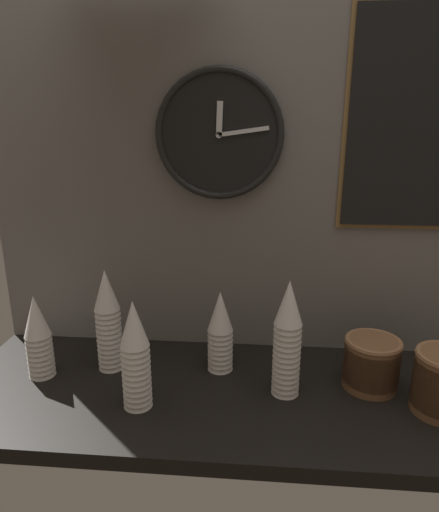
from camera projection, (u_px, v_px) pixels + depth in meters
ground_plane at (252, 395)px, 1.22m from camera, size 1.60×0.56×0.04m
wall_tiled_back at (258, 179)px, 1.32m from camera, size 1.60×0.03×1.05m
cup_stack_center at (220, 331)px, 1.28m from camera, size 0.07×0.07×0.24m
cup_stack_left at (108, 320)px, 1.28m from camera, size 0.07×0.07×0.30m
cup_stack_center_left at (135, 355)px, 1.11m from camera, size 0.07×0.07×0.28m
cup_stack_far_left at (38, 336)px, 1.25m from camera, size 0.07×0.07×0.24m
cup_stack_center_right at (287, 339)px, 1.16m from camera, size 0.07×0.07×0.31m
bowl_stack_right at (371, 362)px, 1.21m from camera, size 0.15×0.15×0.14m
wall_clock at (219, 135)px, 1.26m from camera, size 0.36×0.03×0.36m
menu_board at (429, 120)px, 1.21m from camera, size 0.45×0.01×0.60m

